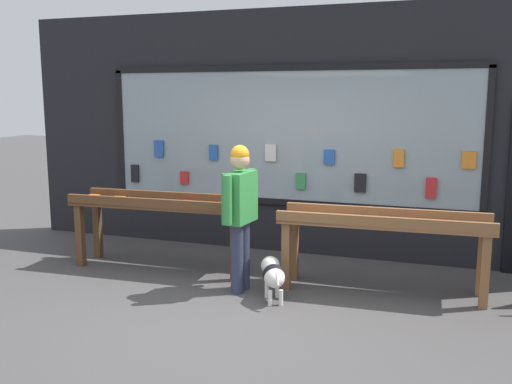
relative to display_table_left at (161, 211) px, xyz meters
The scene contains 6 objects.
ground_plane 1.88m from the display_table_left, 38.04° to the right, with size 40.00×40.00×0.00m, color #474444.
shopfront_facade 2.12m from the display_table_left, 43.54° to the left, with size 8.09×0.29×3.28m.
display_table_left is the anchor object (origin of this frame).
display_table_right 2.72m from the display_table_left, ahead, with size 2.29×0.67×0.90m.
person_browsing 1.33m from the display_table_left, 20.84° to the right, with size 0.27×0.65×1.63m.
small_dog 1.84m from the display_table_left, 20.85° to the right, with size 0.40×0.56×0.43m.
Camera 1 is at (2.03, -5.09, 2.15)m, focal length 40.00 mm.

